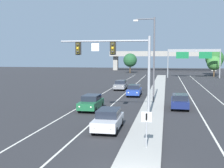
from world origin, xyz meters
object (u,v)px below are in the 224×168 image
(median_sign_post, at_px, (146,124))
(street_lamp_median, at_px, (152,55))
(car_oncoming_grey, at_px, (121,85))
(overhead_signal_mast, at_px, (119,59))
(tree_far_left_a, at_px, (130,60))
(car_oncoming_silver, at_px, (108,119))
(tree_far_right_a, at_px, (214,63))
(car_oncoming_green, at_px, (91,102))
(car_oncoming_blue, at_px, (134,90))
(highway_sign_gantry, at_px, (194,54))
(tree_far_right_c, at_px, (215,58))
(car_receding_navy, at_px, (180,101))

(median_sign_post, bearing_deg, street_lamp_median, 91.93)
(car_oncoming_grey, bearing_deg, median_sign_post, -78.18)
(overhead_signal_mast, relative_size, tree_far_left_a, 1.24)
(car_oncoming_silver, relative_size, tree_far_right_a, 0.78)
(car_oncoming_green, bearing_deg, car_oncoming_blue, 74.71)
(overhead_signal_mast, bearing_deg, car_oncoming_silver, -90.98)
(overhead_signal_mast, distance_m, tree_far_left_a, 71.55)
(car_oncoming_green, xyz_separation_m, car_oncoming_blue, (3.20, 11.71, 0.00))
(car_oncoming_green, relative_size, highway_sign_gantry, 0.34)
(street_lamp_median, relative_size, tree_far_left_a, 1.51)
(tree_far_right_a, bearing_deg, street_lamp_median, -106.65)
(tree_far_right_c, bearing_deg, car_oncoming_green, -109.37)
(median_sign_post, bearing_deg, car_receding_navy, 79.82)
(car_receding_navy, bearing_deg, tree_far_right_c, 78.03)
(car_oncoming_blue, height_order, tree_far_right_c, tree_far_right_c)
(median_sign_post, relative_size, car_receding_navy, 0.49)
(car_receding_navy, bearing_deg, tree_far_left_a, 101.72)
(car_oncoming_blue, xyz_separation_m, tree_far_right_a, (17.27, 42.88, 2.93))
(car_oncoming_blue, bearing_deg, tree_far_left_a, 97.78)
(overhead_signal_mast, relative_size, car_oncoming_silver, 1.83)
(car_oncoming_silver, height_order, tree_far_left_a, tree_far_left_a)
(car_oncoming_grey, bearing_deg, highway_sign_gantry, 64.16)
(car_oncoming_blue, height_order, car_oncoming_grey, same)
(overhead_signal_mast, bearing_deg, car_oncoming_grey, 98.66)
(highway_sign_gantry, bearing_deg, tree_far_right_c, 61.01)
(street_lamp_median, xyz_separation_m, car_receding_navy, (3.17, -3.40, -4.97))
(car_oncoming_silver, height_order, car_oncoming_blue, same)
(street_lamp_median, distance_m, tree_far_right_c, 57.51)
(car_oncoming_grey, xyz_separation_m, car_receding_navy, (8.99, -16.33, 0.00))
(highway_sign_gantry, bearing_deg, median_sign_post, -97.49)
(median_sign_post, height_order, car_oncoming_green, median_sign_post)
(tree_far_right_c, bearing_deg, street_lamp_median, -105.76)
(highway_sign_gantry, bearing_deg, tree_far_right_a, 45.46)
(car_oncoming_blue, relative_size, tree_far_right_a, 0.78)
(car_oncoming_grey, relative_size, highway_sign_gantry, 0.34)
(overhead_signal_mast, relative_size, car_oncoming_green, 1.84)
(tree_far_right_a, xyz_separation_m, tree_far_right_c, (1.07, 6.69, 1.25))
(median_sign_post, bearing_deg, car_oncoming_blue, 98.04)
(car_oncoming_blue, distance_m, car_receding_navy, 10.89)
(median_sign_post, height_order, car_oncoming_blue, median_sign_post)
(car_oncoming_blue, relative_size, tree_far_right_c, 0.59)
(car_oncoming_silver, relative_size, car_oncoming_blue, 1.00)
(median_sign_post, xyz_separation_m, tree_far_right_a, (13.95, 66.37, 2.17))
(car_oncoming_blue, bearing_deg, overhead_signal_mast, -89.04)
(car_oncoming_silver, distance_m, tree_far_right_a, 64.60)
(median_sign_post, relative_size, car_oncoming_green, 0.49)
(street_lamp_median, height_order, car_oncoming_grey, street_lamp_median)
(median_sign_post, distance_m, highway_sign_gantry, 60.93)
(overhead_signal_mast, xyz_separation_m, car_oncoming_green, (-3.45, 3.06, -4.55))
(car_oncoming_grey, height_order, highway_sign_gantry, highway_sign_gantry)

